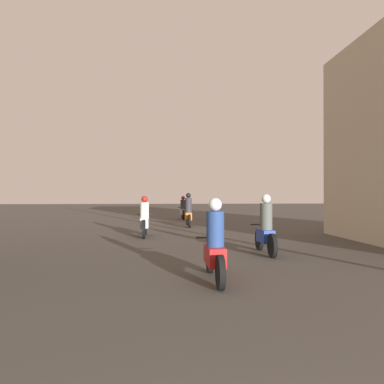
% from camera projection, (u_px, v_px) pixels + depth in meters
% --- Properties ---
extents(motorcycle_red, '(0.60, 1.96, 1.51)m').
position_uv_depth(motorcycle_red, '(215.00, 248.00, 6.82)').
color(motorcycle_red, black).
rests_on(motorcycle_red, ground_plane).
extents(motorcycle_blue, '(0.60, 1.87, 1.58)m').
position_uv_depth(motorcycle_blue, '(266.00, 230.00, 9.87)').
color(motorcycle_blue, black).
rests_on(motorcycle_blue, ground_plane).
extents(motorcycle_silver, '(0.60, 1.92, 1.51)m').
position_uv_depth(motorcycle_silver, '(145.00, 220.00, 13.87)').
color(motorcycle_silver, black).
rests_on(motorcycle_silver, ground_plane).
extents(motorcycle_orange, '(0.60, 2.07, 1.64)m').
position_uv_depth(motorcycle_orange, '(188.00, 213.00, 18.22)').
color(motorcycle_orange, black).
rests_on(motorcycle_orange, ground_plane).
extents(motorcycle_white, '(0.60, 1.97, 1.46)m').
position_uv_depth(motorcycle_white, '(183.00, 210.00, 23.32)').
color(motorcycle_white, black).
rests_on(motorcycle_white, ground_plane).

